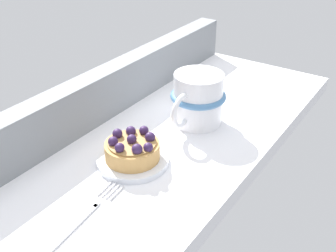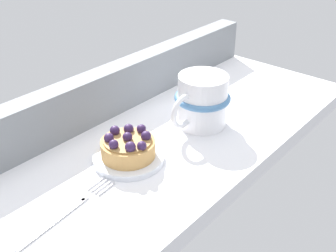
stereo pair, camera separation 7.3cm
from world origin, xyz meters
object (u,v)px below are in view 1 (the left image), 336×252
Objects in this scene: dessert_plate at (134,161)px; coffee_mug at (198,99)px; dessert_fork at (83,218)px; raspberry_tart at (133,149)px.

coffee_mug reaches higher than dessert_plate.
dessert_plate reaches higher than dessert_fork.
raspberry_tart is at bearing 22.65° from dessert_plate.
raspberry_tart is at bearing 174.39° from coffee_mug.
dessert_plate is 1.32× the size of raspberry_tart.
dessert_plate is at bearing 174.41° from coffee_mug.
raspberry_tart is 0.51× the size of dessert_fork.
raspberry_tart reaches higher than dessert_plate.
dessert_fork is at bearing -170.60° from raspberry_tart.
coffee_mug reaches higher than raspberry_tart.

